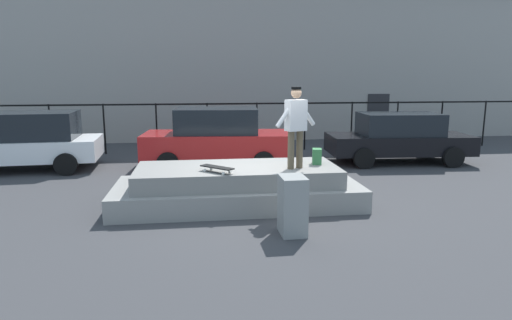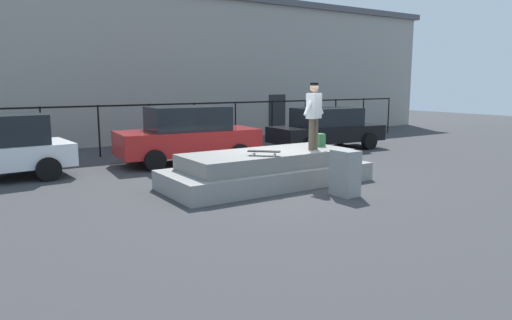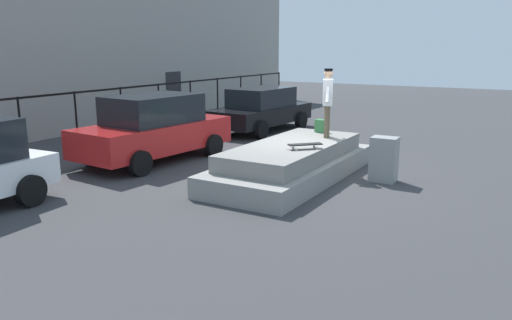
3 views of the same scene
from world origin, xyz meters
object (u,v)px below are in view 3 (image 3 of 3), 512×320
object	(u,v)px
skateboard	(305,145)
utility_box	(384,159)
skateboarder	(328,98)
backpack	(321,126)
car_black_sedan_far	(262,109)
car_red_sedan_mid	(154,128)

from	to	relation	value
skateboard	utility_box	bearing A→B (deg)	-48.56
skateboarder	skateboard	size ratio (longest dim) A/B	2.47
skateboarder	backpack	size ratio (longest dim) A/B	4.98
skateboarder	backpack	bearing A→B (deg)	35.02
skateboard	car_black_sedan_far	bearing A→B (deg)	37.17
backpack	skateboarder	bearing A→B (deg)	-42.36
skateboard	car_black_sedan_far	size ratio (longest dim) A/B	0.15
skateboarder	backpack	world-z (taller)	skateboarder
utility_box	car_black_sedan_far	bearing A→B (deg)	50.19
skateboard	car_black_sedan_far	distance (m)	7.64
skateboarder	skateboard	distance (m)	1.90
skateboard	car_black_sedan_far	xyz separation A→B (m)	(6.08, 4.61, -0.12)
backpack	car_red_sedan_mid	xyz separation A→B (m)	(-2.06, 4.07, -0.10)
skateboard	utility_box	world-z (taller)	utility_box
car_red_sedan_mid	utility_box	bearing A→B (deg)	-79.99
skateboarder	utility_box	world-z (taller)	skateboarder
utility_box	skateboard	bearing A→B (deg)	130.08
car_black_sedan_far	car_red_sedan_mid	bearing A→B (deg)	179.55
car_black_sedan_far	utility_box	xyz separation A→B (m)	(-4.81, -6.06, -0.30)
skateboarder	utility_box	bearing A→B (deg)	-103.70
skateboard	car_red_sedan_mid	bearing A→B (deg)	87.58
car_black_sedan_far	utility_box	world-z (taller)	car_black_sedan_far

